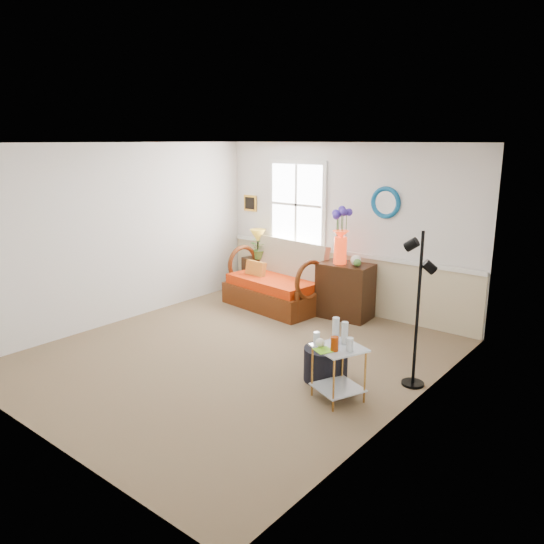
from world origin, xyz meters
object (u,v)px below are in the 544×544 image
Objects in this scene: loveseat at (275,276)px; cabinet at (345,291)px; floor_lamp at (418,311)px; ottoman at (325,364)px; side_table at (338,373)px; lamp_stand at (256,275)px.

cabinet is at bearing 20.56° from loveseat.
floor_lamp is 3.50× the size of ottoman.
cabinet is (1.14, 0.27, -0.11)m from loveseat.
floor_lamp reaches higher than ottoman.
ottoman is at bearing 139.20° from side_table.
lamp_stand is at bearing 171.10° from cabinet.
lamp_stand is 4.12m from floor_lamp.
cabinet is 2.39m from floor_lamp.
floor_lamp is at bearing 31.13° from ottoman.
floor_lamp is at bearing -15.66° from loveseat.
side_table is at bearing -32.41° from loveseat.
loveseat is at bearing 140.70° from ottoman.
cabinet reaches higher than lamp_stand.
lamp_stand is 1.09× the size of side_table.
loveseat reaches higher than ottoman.
cabinet is 2.68m from side_table.
cabinet is 1.70× the size of ottoman.
side_table is at bearing -128.46° from floor_lamp.
side_table is (3.26, -2.48, -0.03)m from lamp_stand.
lamp_stand is 0.76× the size of cabinet.
lamp_stand is at bearing 142.80° from side_table.
loveseat is 3.21m from floor_lamp.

